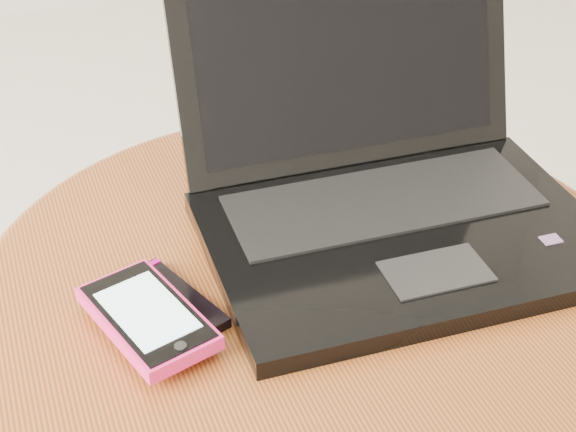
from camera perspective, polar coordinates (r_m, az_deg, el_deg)
name	(u,v)px	position (r m, az deg, el deg)	size (l,w,h in m)	color
table	(314,360)	(0.88, 1.69, -9.32)	(0.64, 0.64, 0.51)	#4D260F
laptop	(386,183)	(0.86, 6.38, 2.14)	(0.38, 0.35, 0.23)	black
phone_black	(165,305)	(0.77, -7.98, -5.72)	(0.09, 0.13, 0.01)	black
phone_pink	(148,317)	(0.75, -9.08, -6.48)	(0.10, 0.14, 0.02)	#F82474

